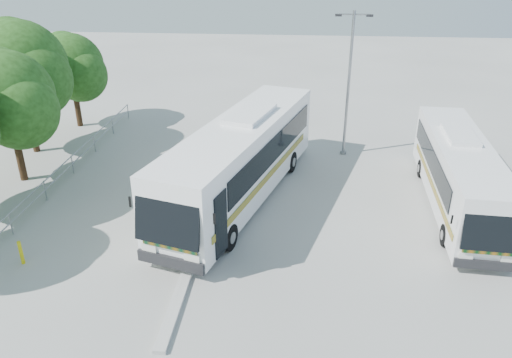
# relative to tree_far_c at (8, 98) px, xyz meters

# --- Properties ---
(ground) EXTENTS (100.00, 100.00, 0.00)m
(ground) POSITION_rel_tree_far_c_xyz_m (12.12, -5.10, -4.26)
(ground) COLOR #A9A9A3
(ground) RESTS_ON ground
(kerb_divider) EXTENTS (0.40, 16.00, 0.15)m
(kerb_divider) POSITION_rel_tree_far_c_xyz_m (9.82, -3.10, -4.18)
(kerb_divider) COLOR #B2B2AD
(kerb_divider) RESTS_ON ground
(railing) EXTENTS (0.06, 22.00, 1.00)m
(railing) POSITION_rel_tree_far_c_xyz_m (2.12, -1.10, -3.52)
(railing) COLOR gray
(railing) RESTS_ON ground
(tree_far_c) EXTENTS (4.97, 4.69, 6.49)m
(tree_far_c) POSITION_rel_tree_far_c_xyz_m (0.00, 0.00, 0.00)
(tree_far_c) COLOR #382314
(tree_far_c) RESTS_ON ground
(tree_far_d) EXTENTS (5.62, 5.30, 7.33)m
(tree_far_d) POSITION_rel_tree_far_c_xyz_m (-1.19, 3.70, 0.56)
(tree_far_d) COLOR #382314
(tree_far_d) RESTS_ON ground
(tree_far_e) EXTENTS (4.54, 4.28, 5.92)m
(tree_far_e) POSITION_rel_tree_far_c_xyz_m (-0.51, 8.20, -0.37)
(tree_far_e) COLOR #382314
(tree_far_e) RESTS_ON ground
(coach_main) EXTENTS (6.24, 13.44, 3.67)m
(coach_main) POSITION_rel_tree_far_c_xyz_m (11.11, -1.05, -2.25)
(coach_main) COLOR white
(coach_main) RESTS_ON ground
(coach_adjacent) EXTENTS (2.91, 11.01, 3.02)m
(coach_adjacent) POSITION_rel_tree_far_c_xyz_m (20.78, -1.02, -2.60)
(coach_adjacent) COLOR white
(coach_adjacent) RESTS_ON ground
(lamppost) EXTENTS (1.90, 0.25, 7.77)m
(lamppost) POSITION_rel_tree_far_c_xyz_m (16.24, 4.85, 0.03)
(lamppost) COLOR gray
(lamppost) RESTS_ON ground
(bollard) EXTENTS (0.15, 0.15, 0.95)m
(bollard) POSITION_rel_tree_far_c_xyz_m (3.58, -7.03, -3.78)
(bollard) COLOR #D0BF0C
(bollard) RESTS_ON ground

